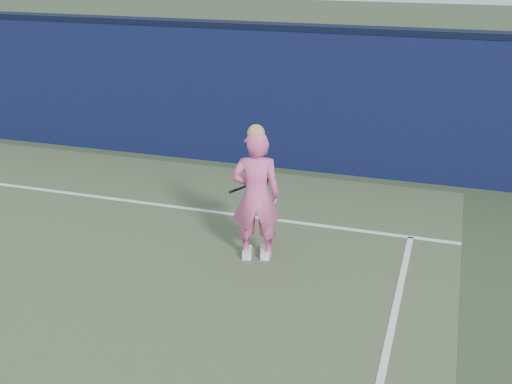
% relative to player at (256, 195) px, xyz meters
% --- Properties ---
extents(backstop_wall, '(24.00, 0.40, 2.50)m').
position_rel_player_xyz_m(backstop_wall, '(-2.86, 3.71, 0.36)').
color(backstop_wall, black).
rests_on(backstop_wall, ground).
extents(wall_cap, '(24.00, 0.42, 0.10)m').
position_rel_player_xyz_m(wall_cap, '(-2.86, 3.71, 1.66)').
color(wall_cap, black).
rests_on(wall_cap, backstop_wall).
extents(player, '(0.73, 0.58, 1.84)m').
position_rel_player_xyz_m(player, '(0.00, 0.00, 0.00)').
color(player, '#EC5B9E').
rests_on(player, ground).
extents(racket, '(0.50, 0.36, 0.31)m').
position_rel_player_xyz_m(racket, '(-0.14, 0.46, -0.01)').
color(racket, black).
rests_on(racket, ground).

